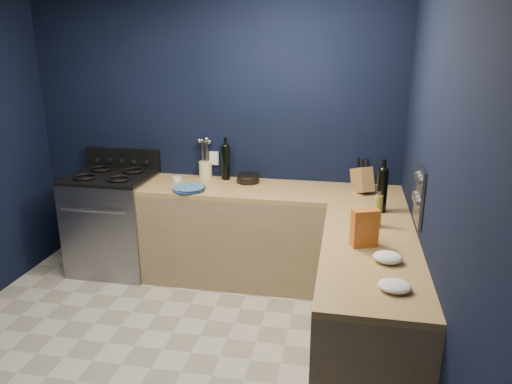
% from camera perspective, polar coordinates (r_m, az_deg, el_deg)
% --- Properties ---
extents(floor, '(3.50, 3.50, 0.02)m').
position_cam_1_polar(floor, '(3.66, -12.16, -19.58)').
color(floor, '#B3AD9C').
rests_on(floor, ground).
extents(wall_back, '(3.50, 0.02, 2.60)m').
position_cam_1_polar(wall_back, '(4.68, -4.92, 6.64)').
color(wall_back, black).
rests_on(wall_back, ground).
extents(wall_right, '(0.02, 3.50, 2.60)m').
position_cam_1_polar(wall_right, '(2.85, 20.60, -1.54)').
color(wall_right, black).
rests_on(wall_right, ground).
extents(cab_back, '(2.30, 0.63, 0.86)m').
position_cam_1_polar(cab_back, '(4.50, 1.67, -5.33)').
color(cab_back, '#8F7A55').
rests_on(cab_back, floor).
extents(top_back, '(2.30, 0.63, 0.04)m').
position_cam_1_polar(top_back, '(4.35, 1.72, 0.15)').
color(top_back, olive).
rests_on(top_back, cab_back).
extents(cab_right, '(0.63, 1.67, 0.86)m').
position_cam_1_polar(cab_right, '(3.43, 12.75, -13.56)').
color(cab_right, '#8F7A55').
rests_on(cab_right, floor).
extents(top_right, '(0.63, 1.67, 0.04)m').
position_cam_1_polar(top_right, '(3.23, 13.28, -6.68)').
color(top_right, olive).
rests_on(top_right, cab_right).
extents(gas_range, '(0.76, 0.66, 0.92)m').
position_cam_1_polar(gas_range, '(4.93, -16.22, -3.58)').
color(gas_range, gray).
rests_on(gas_range, floor).
extents(oven_door, '(0.59, 0.02, 0.42)m').
position_cam_1_polar(oven_door, '(4.68, -17.92, -5.03)').
color(oven_door, black).
rests_on(oven_door, gas_range).
extents(cooktop, '(0.76, 0.66, 0.03)m').
position_cam_1_polar(cooktop, '(4.79, -16.70, 1.73)').
color(cooktop, black).
rests_on(cooktop, gas_range).
extents(backguard, '(0.76, 0.06, 0.20)m').
position_cam_1_polar(backguard, '(5.02, -15.27, 3.81)').
color(backguard, black).
rests_on(backguard, gas_range).
extents(spice_panel, '(0.02, 0.28, 0.38)m').
position_cam_1_polar(spice_panel, '(3.40, 18.53, -0.46)').
color(spice_panel, gray).
rests_on(spice_panel, wall_right).
extents(wall_outlet, '(0.09, 0.02, 0.13)m').
position_cam_1_polar(wall_outlet, '(4.70, -4.92, 3.96)').
color(wall_outlet, white).
rests_on(wall_outlet, wall_back).
extents(plate_stack, '(0.30, 0.30, 0.03)m').
position_cam_1_polar(plate_stack, '(4.32, -7.87, 0.39)').
color(plate_stack, teal).
rests_on(plate_stack, top_back).
extents(ramekin, '(0.09, 0.09, 0.03)m').
position_cam_1_polar(ramekin, '(4.65, -9.23, 1.56)').
color(ramekin, white).
rests_on(ramekin, top_back).
extents(utensil_crock, '(0.16, 0.16, 0.15)m').
position_cam_1_polar(utensil_crock, '(4.70, -5.91, 2.64)').
color(utensil_crock, beige).
rests_on(utensil_crock, top_back).
extents(wine_bottle_back, '(0.08, 0.08, 0.32)m').
position_cam_1_polar(wine_bottle_back, '(4.60, -3.55, 3.42)').
color(wine_bottle_back, black).
rests_on(wine_bottle_back, top_back).
extents(lemon_basket, '(0.21, 0.21, 0.08)m').
position_cam_1_polar(lemon_basket, '(4.51, -0.93, 1.60)').
color(lemon_basket, black).
rests_on(lemon_basket, top_back).
extents(knife_block, '(0.22, 0.28, 0.26)m').
position_cam_1_polar(knife_block, '(4.32, 12.29, 1.38)').
color(knife_block, olive).
rests_on(knife_block, top_back).
extents(wine_bottle_right, '(0.10, 0.10, 0.33)m').
position_cam_1_polar(wine_bottle_right, '(3.83, 14.48, 0.10)').
color(wine_bottle_right, black).
rests_on(wine_bottle_right, top_right).
extents(oil_bottle, '(0.06, 0.06, 0.23)m').
position_cam_1_polar(oil_bottle, '(3.54, 14.06, -2.17)').
color(oil_bottle, '#959938').
rests_on(oil_bottle, top_right).
extents(spice_jar_near, '(0.05, 0.05, 0.09)m').
position_cam_1_polar(spice_jar_near, '(3.54, 13.82, -3.37)').
color(spice_jar_near, olive).
rests_on(spice_jar_near, top_right).
extents(spice_jar_far, '(0.05, 0.05, 0.10)m').
position_cam_1_polar(spice_jar_far, '(3.29, 12.88, -4.87)').
color(spice_jar_far, olive).
rests_on(spice_jar_far, top_right).
extents(crouton_bag, '(0.18, 0.13, 0.25)m').
position_cam_1_polar(crouton_bag, '(3.19, 12.56, -4.13)').
color(crouton_bag, '#B41815').
rests_on(crouton_bag, top_right).
extents(towel_front, '(0.20, 0.17, 0.06)m').
position_cam_1_polar(towel_front, '(3.03, 15.14, -7.38)').
color(towel_front, white).
rests_on(towel_front, top_right).
extents(towel_end, '(0.18, 0.17, 0.05)m').
position_cam_1_polar(towel_end, '(2.73, 15.88, -10.50)').
color(towel_end, white).
rests_on(towel_end, top_right).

